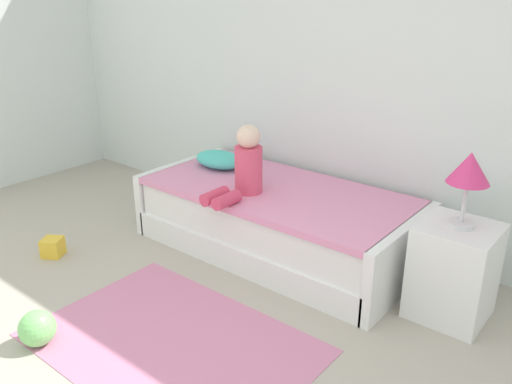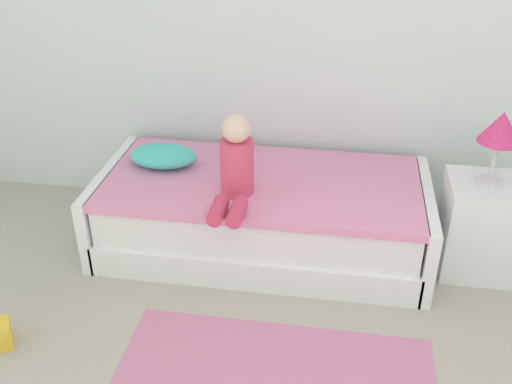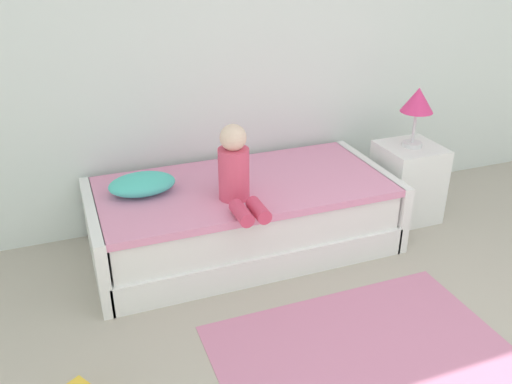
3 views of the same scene
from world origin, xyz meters
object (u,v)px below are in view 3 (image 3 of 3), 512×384
(nightstand, at_px, (407,182))
(table_lamp, at_px, (418,103))
(child_figure, at_px, (236,172))
(bed, at_px, (244,216))
(pillow, at_px, (142,184))

(nightstand, distance_m, table_lamp, 0.64)
(table_lamp, distance_m, child_figure, 1.51)
(bed, distance_m, nightstand, 1.35)
(bed, xyz_separation_m, nightstand, (1.35, -0.02, 0.05))
(pillow, bearing_deg, bed, -8.46)
(nightstand, relative_size, table_lamp, 1.33)
(child_figure, height_order, pillow, child_figure)
(pillow, bearing_deg, nightstand, -3.46)
(nightstand, height_order, table_lamp, table_lamp)
(nightstand, distance_m, pillow, 2.04)
(table_lamp, bearing_deg, bed, 179.05)
(child_figure, relative_size, pillow, 1.16)
(bed, xyz_separation_m, pillow, (-0.67, 0.10, 0.32))
(nightstand, xyz_separation_m, child_figure, (-1.48, -0.21, 0.40))
(nightstand, distance_m, child_figure, 1.54)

